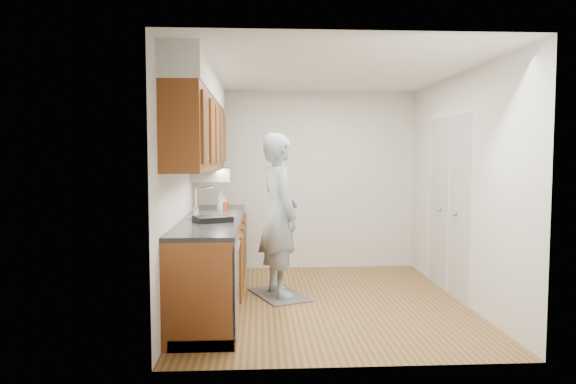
# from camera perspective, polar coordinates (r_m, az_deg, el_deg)

# --- Properties ---
(floor) EXTENTS (3.50, 3.50, 0.00)m
(floor) POSITION_cam_1_polar(r_m,az_deg,el_deg) (5.76, 4.00, -12.05)
(floor) COLOR olive
(floor) RESTS_ON ground
(ceiling) EXTENTS (3.50, 3.50, 0.00)m
(ceiling) POSITION_cam_1_polar(r_m,az_deg,el_deg) (5.61, 4.13, 13.33)
(ceiling) COLOR white
(ceiling) RESTS_ON wall_left
(wall_left) EXTENTS (0.02, 3.50, 2.50)m
(wall_left) POSITION_cam_1_polar(r_m,az_deg,el_deg) (5.56, -11.47, 0.41)
(wall_left) COLOR silver
(wall_left) RESTS_ON floor
(wall_right) EXTENTS (0.02, 3.50, 2.50)m
(wall_right) POSITION_cam_1_polar(r_m,az_deg,el_deg) (5.92, 18.62, 0.49)
(wall_right) COLOR silver
(wall_right) RESTS_ON floor
(wall_back) EXTENTS (3.00, 0.02, 2.50)m
(wall_back) POSITION_cam_1_polar(r_m,az_deg,el_deg) (7.28, 2.32, 1.31)
(wall_back) COLOR silver
(wall_back) RESTS_ON floor
(counter) EXTENTS (0.64, 2.80, 1.30)m
(counter) POSITION_cam_1_polar(r_m,az_deg,el_deg) (5.62, -8.31, -7.35)
(counter) COLOR brown
(counter) RESTS_ON floor
(upper_cabinets) EXTENTS (0.47, 2.80, 1.21)m
(upper_cabinets) POSITION_cam_1_polar(r_m,az_deg,el_deg) (5.58, -9.78, 7.63)
(upper_cabinets) COLOR brown
(upper_cabinets) RESTS_ON wall_left
(closet_door) EXTENTS (0.02, 1.22, 2.05)m
(closet_door) POSITION_cam_1_polar(r_m,az_deg,el_deg) (6.21, 17.44, -1.41)
(closet_door) COLOR silver
(closet_door) RESTS_ON wall_right
(floor_mat) EXTENTS (0.73, 0.91, 0.01)m
(floor_mat) POSITION_cam_1_polar(r_m,az_deg,el_deg) (5.98, -0.99, -11.36)
(floor_mat) COLOR #5C5C5E
(floor_mat) RESTS_ON floor
(person) EXTENTS (0.70, 0.85, 2.08)m
(person) POSITION_cam_1_polar(r_m,az_deg,el_deg) (5.79, -1.00, -1.32)
(person) COLOR #889BA5
(person) RESTS_ON floor_mat
(soap_bottle_a) EXTENTS (0.14, 0.14, 0.28)m
(soap_bottle_a) POSITION_cam_1_polar(r_m,az_deg,el_deg) (6.22, -7.50, -0.76)
(soap_bottle_a) COLOR silver
(soap_bottle_a) RESTS_ON counter
(soap_bottle_b) EXTENTS (0.11, 0.11, 0.20)m
(soap_bottle_b) POSITION_cam_1_polar(r_m,az_deg,el_deg) (6.17, -7.19, -1.16)
(soap_bottle_b) COLOR silver
(soap_bottle_b) RESTS_ON counter
(soda_can) EXTENTS (0.09, 0.09, 0.12)m
(soda_can) POSITION_cam_1_polar(r_m,az_deg,el_deg) (6.01, -6.94, -1.68)
(soda_can) COLOR #B2301E
(soda_can) RESTS_ON counter
(dish_rack) EXTENTS (0.43, 0.40, 0.05)m
(dish_rack) POSITION_cam_1_polar(r_m,az_deg,el_deg) (5.17, -8.39, -2.97)
(dish_rack) COLOR black
(dish_rack) RESTS_ON counter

